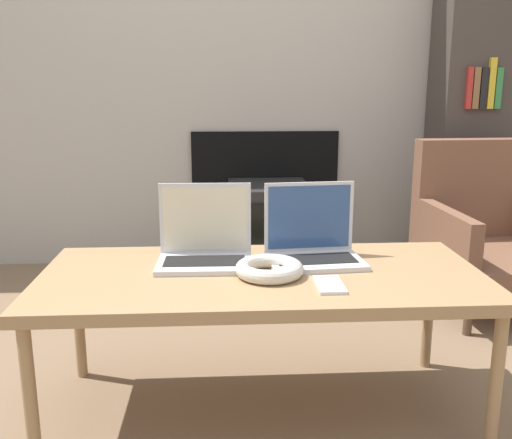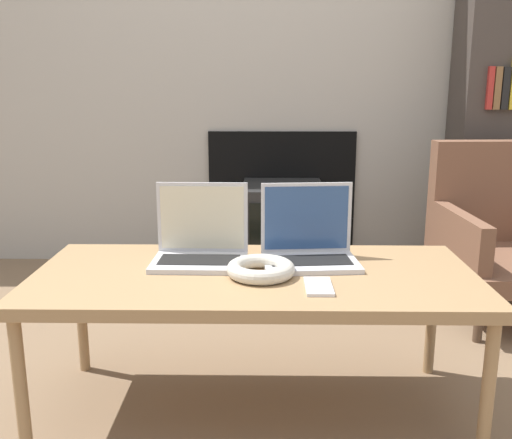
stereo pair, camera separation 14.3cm
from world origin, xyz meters
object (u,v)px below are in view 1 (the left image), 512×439
object	(u,v)px
laptop_right	(313,242)
armchair	(487,226)
phone	(329,285)
laptop_left	(205,244)
tv	(268,230)
headphones	(269,269)

from	to	relation	value
laptop_right	armchair	world-z (taller)	armchair
laptop_right	phone	distance (m)	0.25
phone	armchair	xyz separation A→B (m)	(0.94, 1.03, -0.10)
laptop_right	phone	size ratio (longest dim) A/B	2.20
laptop_right	phone	bearing A→B (deg)	-92.48
laptop_left	laptop_right	distance (m)	0.34
phone	laptop_right	bearing A→B (deg)	92.50
tv	laptop_right	bearing A→B (deg)	-88.04
headphones	phone	world-z (taller)	headphones
tv	headphones	bearing A→B (deg)	-94.47
phone	armchair	distance (m)	1.39
phone	laptop_left	bearing A→B (deg)	145.49
laptop_left	armchair	bearing A→B (deg)	32.42
headphones	tv	distance (m)	1.40
tv	armchair	xyz separation A→B (m)	(0.99, -0.45, 0.12)
laptop_left	headphones	bearing A→B (deg)	-35.79
phone	tv	size ratio (longest dim) A/B	0.28
headphones	tv	bearing A→B (deg)	85.53
headphones	armchair	distance (m)	1.44
headphones	phone	size ratio (longest dim) A/B	1.43
headphones	armchair	size ratio (longest dim) A/B	0.27
laptop_right	headphones	xyz separation A→B (m)	(-0.15, -0.14, -0.04)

